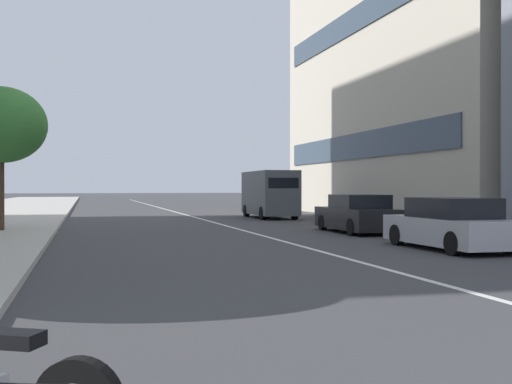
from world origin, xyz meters
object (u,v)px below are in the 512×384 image
object	(u,v)px
car_approaching_light	(450,225)
car_far_down_avenue	(358,215)
street_tree_mid_sidewalk	(1,125)
delivery_van_ahead	(269,193)

from	to	relation	value
car_approaching_light	car_far_down_avenue	xyz separation A→B (m)	(6.75, -0.28, -0.00)
car_approaching_light	street_tree_mid_sidewalk	xyz separation A→B (m)	(9.36, 12.75, 3.34)
car_far_down_avenue	street_tree_mid_sidewalk	world-z (taller)	street_tree_mid_sidewalk
car_far_down_avenue	delivery_van_ahead	bearing A→B (deg)	1.70
car_far_down_avenue	street_tree_mid_sidewalk	xyz separation A→B (m)	(2.61, 13.03, 3.34)
street_tree_mid_sidewalk	delivery_van_ahead	bearing A→B (deg)	-54.56
car_far_down_avenue	delivery_van_ahead	world-z (taller)	delivery_van_ahead
car_far_down_avenue	delivery_van_ahead	size ratio (longest dim) A/B	0.84
delivery_van_ahead	street_tree_mid_sidewalk	distance (m)	16.15
car_approaching_light	delivery_van_ahead	xyz separation A→B (m)	(18.60, -0.24, 0.73)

